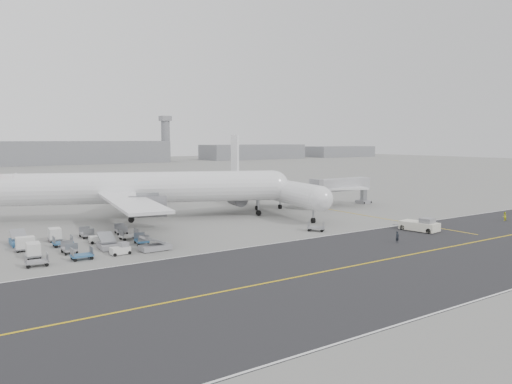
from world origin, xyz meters
TOP-DOWN VIEW (x-y plane):
  - ground at (0.00, 0.00)m, footprint 700.00×700.00m
  - taxiway at (5.02, -17.98)m, footprint 220.00×59.00m
  - horizon_buildings at (30.00, 260.00)m, footprint 520.00×28.00m
  - control_tower at (100.00, 265.00)m, footprint 7.00×7.00m
  - airliner_a at (-9.99, 30.48)m, footprint 57.56×56.34m
  - airliner_b at (18.88, 26.85)m, footprint 45.98×46.88m
  - pushback_tug at (25.12, -7.65)m, footprint 3.90×8.15m
  - jet_bridge at (36.58, 23.04)m, footprint 17.07×3.41m
  - gse_cluster at (-24.60, 10.52)m, footprint 22.92×22.12m
  - stray_dolly at (10.70, 1.95)m, footprint 3.08×3.23m
  - ground_crew_a at (14.28, -12.01)m, footprint 0.67×0.46m
  - ground_crew_b at (46.74, -9.76)m, footprint 0.93×0.79m

SIDE VIEW (x-z plane):
  - ground at x=0.00m, z-range 0.00..0.00m
  - horizon_buildings at x=30.00m, z-range -14.00..14.00m
  - gse_cluster at x=-24.60m, z-range -1.02..1.02m
  - stray_dolly at x=10.70m, z-range -0.85..0.85m
  - taxiway at x=5.02m, z-range -0.01..0.03m
  - ground_crew_b at x=46.74m, z-range 0.00..1.66m
  - ground_crew_a at x=14.28m, z-range 0.00..1.75m
  - pushback_tug at x=25.12m, z-range -0.20..2.09m
  - jet_bridge at x=36.58m, z-range 1.27..7.73m
  - airliner_b at x=18.88m, z-range -3.44..12.86m
  - airliner_a at x=-9.99m, z-range -4.44..16.50m
  - control_tower at x=100.00m, z-range 0.63..31.88m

